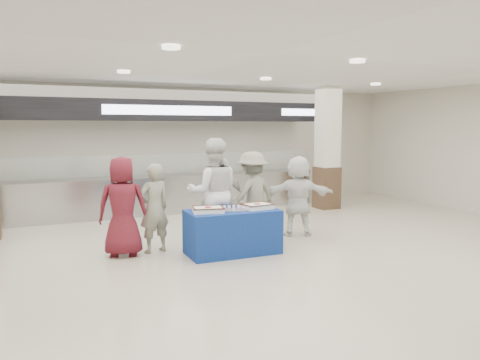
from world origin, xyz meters
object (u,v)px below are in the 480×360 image
sheet_cake_left (208,209)px  sheet_cake_right (257,206)px  display_table (233,232)px  chef_tall (213,192)px  civilian_maroon (123,206)px  soldier_b (252,195)px  civilian_white (298,196)px  cupcake_tray (234,209)px  soldier_a (154,208)px  chef_short (223,199)px

sheet_cake_left → sheet_cake_right: (0.89, -0.04, -0.00)m
display_table → chef_tall: size_ratio=0.79×
civilian_maroon → soldier_b: size_ratio=1.00×
civilian_white → soldier_b: bearing=9.9°
display_table → chef_tall: chef_tall is taller
cupcake_tray → chef_tall: size_ratio=0.25×
soldier_a → civilian_white: civilian_white is taller
civilian_maroon → soldier_a: 0.53m
sheet_cake_left → cupcake_tray: sheet_cake_left is taller
sheet_cake_right → civilian_maroon: (-2.16, 0.69, 0.04)m
civilian_maroon → cupcake_tray: bearing=174.8°
sheet_cake_left → chef_short: size_ratio=0.36×
soldier_b → sheet_cake_left: bearing=19.4°
civilian_maroon → civilian_white: size_ratio=1.05×
sheet_cake_left → civilian_maroon: bearing=153.0°
civilian_white → display_table: bearing=43.0°
sheet_cake_right → cupcake_tray: (-0.44, 0.02, -0.02)m
civilian_maroon → chef_short: (1.92, 0.24, -0.04)m
civilian_maroon → sheet_cake_right: bearing=178.5°
cupcake_tray → chef_tall: (-0.10, 0.68, 0.19)m
sheet_cake_right → sheet_cake_left: bearing=177.1°
chef_tall → soldier_b: 0.94m
soldier_a → cupcake_tray: bearing=136.1°
sheet_cake_left → soldier_b: size_ratio=0.34×
sheet_cake_right → display_table: bearing=173.3°
civilian_maroon → chef_tall: bearing=-163.8°
civilian_white → cupcake_tray: bearing=44.2°
soldier_a → chef_short: chef_short is taller
civilian_maroon → chef_tall: chef_tall is taller
civilian_white → civilian_maroon: bearing=22.3°
chef_tall → chef_short: (0.29, 0.24, -0.18)m
soldier_b → civilian_white: 0.94m
soldier_a → soldier_b: (2.00, 0.22, 0.07)m
civilian_maroon → civilian_white: civilian_maroon is taller
soldier_a → soldier_b: bearing=172.0°
sheet_cake_left → civilian_white: 2.28m
cupcake_tray → soldier_a: bearing=150.5°
civilian_maroon → chef_tall: 1.63m
sheet_cake_right → chef_short: chef_short is taller
display_table → chef_tall: (-0.09, 0.64, 0.60)m
display_table → civilian_maroon: (-1.72, 0.64, 0.46)m
sheet_cake_right → civilian_maroon: 2.27m
soldier_a → chef_tall: size_ratio=0.79×
display_table → sheet_cake_right: bearing=-4.4°
cupcake_tray → civilian_maroon: (-1.72, 0.68, 0.06)m
sheet_cake_right → soldier_a: size_ratio=0.34×
display_table → civilian_maroon: civilian_maroon is taller
civilian_maroon → soldier_a: bearing=-163.8°
cupcake_tray → soldier_a: size_ratio=0.31×
soldier_a → chef_tall: chef_tall is taller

